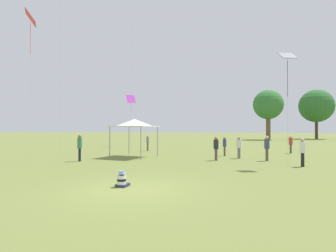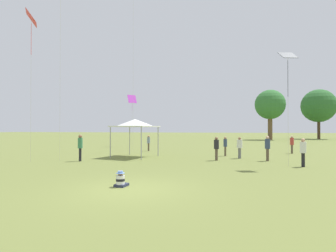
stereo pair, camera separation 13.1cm
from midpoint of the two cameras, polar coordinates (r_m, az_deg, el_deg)
ground_plane at (r=9.85m, az=-8.18°, el=-13.56°), size 300.00×300.00×0.00m
seated_toddler at (r=10.33m, az=-10.38°, el=-11.52°), size 0.45×0.54×0.61m
person_standing_0 at (r=19.30m, az=20.54°, el=-4.08°), size 0.38×0.38×1.72m
person_standing_1 at (r=17.17m, az=27.05°, el=-4.64°), size 0.45×0.45×1.65m
person_standing_2 at (r=26.34m, az=-4.59°, el=-3.37°), size 0.39×0.39×1.58m
person_standing_3 at (r=20.30m, az=15.01°, el=-4.21°), size 0.52×0.52×1.59m
person_standing_4 at (r=21.83m, az=12.05°, el=-3.92°), size 0.35×0.35×1.57m
person_standing_5 at (r=18.85m, az=-18.86°, el=-3.95°), size 0.39×0.39×1.81m
person_standing_6 at (r=18.66m, az=10.21°, el=-4.39°), size 0.49×0.49×1.65m
person_standing_7 at (r=25.97m, az=25.02°, el=-3.33°), size 0.45×0.45×1.60m
canopy_tent at (r=20.66m, az=-7.50°, el=0.61°), size 3.49×3.49×2.98m
kite_0 at (r=20.83m, az=-27.92°, el=19.41°), size 1.17×1.23×10.03m
kite_1 at (r=17.13m, az=24.35°, el=13.08°), size 1.04×0.94×6.74m
kite_4 at (r=33.96m, az=-8.20°, el=5.69°), size 1.12×1.15×6.57m
distant_tree_0 at (r=66.43m, az=29.52°, el=3.82°), size 7.21×7.21×10.91m
distant_tree_1 at (r=57.39m, az=20.90°, el=4.30°), size 6.01×6.01×10.20m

